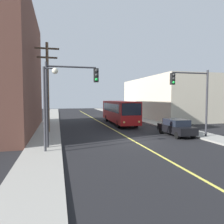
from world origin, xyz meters
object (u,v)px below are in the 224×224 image
object	(u,v)px
traffic_signal_left_corner	(69,89)
street_lamp_left	(48,96)
parked_car_black	(176,127)
traffic_signal_right_corner	(192,91)
city_bus	(119,111)
utility_pole_near	(48,83)

from	to	relation	value
traffic_signal_left_corner	street_lamp_left	distance (m)	1.90
parked_car_black	traffic_signal_right_corner	distance (m)	3.85
parked_car_black	city_bus	bearing A→B (deg)	103.77
traffic_signal_left_corner	street_lamp_left	bearing A→B (deg)	-141.35
utility_pole_near	street_lamp_left	world-z (taller)	utility_pole_near
utility_pole_near	street_lamp_left	size ratio (longest dim) A/B	1.65
parked_car_black	street_lamp_left	distance (m)	12.63
city_bus	traffic_signal_right_corner	bearing A→B (deg)	-75.41
traffic_signal_right_corner	street_lamp_left	size ratio (longest dim) A/B	1.09
city_bus	street_lamp_left	bearing A→B (deg)	-121.67
city_bus	utility_pole_near	xyz separation A→B (m)	(-9.36, -6.30, 3.35)
traffic_signal_left_corner	traffic_signal_right_corner	xyz separation A→B (m)	(10.82, 1.16, 0.00)
city_bus	traffic_signal_right_corner	xyz separation A→B (m)	(3.21, -12.34, 2.49)
traffic_signal_right_corner	street_lamp_left	world-z (taller)	traffic_signal_right_corner
city_bus	utility_pole_near	bearing A→B (deg)	-146.08
utility_pole_near	traffic_signal_right_corner	size ratio (longest dim) A/B	1.51
parked_car_black	street_lamp_left	xyz separation A→B (m)	(-11.66, -3.88, 2.90)
traffic_signal_left_corner	traffic_signal_right_corner	distance (m)	10.88
parked_car_black	traffic_signal_right_corner	size ratio (longest dim) A/B	0.74
parked_car_black	street_lamp_left	world-z (taller)	street_lamp_left
street_lamp_left	parked_car_black	bearing A→B (deg)	18.42
parked_car_black	traffic_signal_left_corner	bearing A→B (deg)	-164.96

